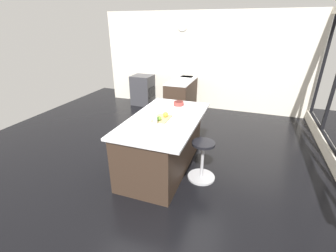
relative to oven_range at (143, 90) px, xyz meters
The scene contains 11 objects.
ground_plane 3.30m from the oven_range, 31.91° to the left, with size 8.14×8.14×0.00m, color black.
interior_partition_left 1.98m from the oven_range, 101.44° to the left, with size 0.15×5.88×2.66m.
sink_cabinet 1.35m from the oven_range, 90.18° to the left, with size 2.00×0.60×1.20m.
oven_range is the anchor object (origin of this frame).
kitchen_island 3.59m from the oven_range, 30.78° to the left, with size 1.97×1.09×0.91m.
stool_by_window 4.12m from the oven_range, 38.49° to the left, with size 0.44×0.44×0.65m.
cutting_board 3.69m from the oven_range, 30.45° to the left, with size 0.36×0.24×0.02m, color tan.
apple_yellow 3.66m from the oven_range, 31.51° to the left, with size 0.09×0.09×0.09m, color gold.
apple_green 3.80m from the oven_range, 29.57° to the left, with size 0.07×0.07×0.07m, color #609E2D.
water_bottle 3.92m from the oven_range, 28.46° to the left, with size 0.06×0.06×0.31m.
fruit_bowl 3.11m from the oven_range, 38.37° to the left, with size 0.19×0.19×0.07m.
Camera 1 is at (3.57, 1.37, 2.30)m, focal length 24.70 mm.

